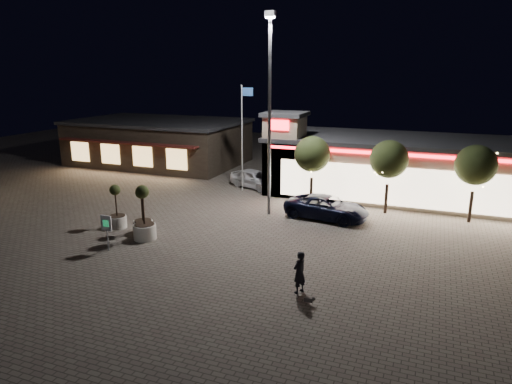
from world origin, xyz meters
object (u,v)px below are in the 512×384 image
at_px(valet_sign, 106,226).
at_px(pickup_truck, 327,207).
at_px(planter_left, 117,215).
at_px(planter_mid, 144,223).
at_px(white_sedan, 254,179).
at_px(pedestrian, 299,272).

bearing_deg(valet_sign, pickup_truck, 45.35).
height_order(pickup_truck, planter_left, planter_left).
bearing_deg(planter_mid, white_sedan, 83.57).
bearing_deg(valet_sign, planter_mid, 70.55).
bearing_deg(pickup_truck, pedestrian, -165.79).
relative_size(planter_mid, valet_sign, 1.61).
relative_size(pickup_truck, planter_left, 1.98).
bearing_deg(pickup_truck, planter_mid, 137.88).
bearing_deg(white_sedan, pickup_truck, -104.07).
bearing_deg(pedestrian, valet_sign, -68.70).
distance_m(white_sedan, planter_left, 12.44).
height_order(pedestrian, valet_sign, valet_sign).
xyz_separation_m(planter_mid, valet_sign, (-0.76, -2.15, 0.39)).
bearing_deg(valet_sign, white_sedan, 81.61).
xyz_separation_m(pickup_truck, planter_left, (-11.10, -6.25, 0.09)).
relative_size(white_sedan, pedestrian, 2.39).
relative_size(planter_left, valet_sign, 1.38).
height_order(pickup_truck, white_sedan, white_sedan).
bearing_deg(planter_left, planter_mid, -20.56).
height_order(planter_left, valet_sign, planter_left).
bearing_deg(pedestrian, planter_left, -82.06).
height_order(white_sedan, planter_left, planter_left).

